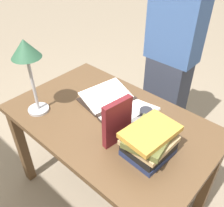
# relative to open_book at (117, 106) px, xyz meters

# --- Properties ---
(ground_plane) EXTENTS (12.00, 12.00, 0.00)m
(ground_plane) POSITION_rel_open_book_xyz_m (-0.03, 0.11, -0.74)
(ground_plane) COLOR gray
(reading_desk) EXTENTS (1.21, 0.76, 0.72)m
(reading_desk) POSITION_rel_open_book_xyz_m (-0.03, 0.11, -0.12)
(reading_desk) COLOR brown
(reading_desk) RESTS_ON ground_plane
(open_book) EXTENTS (0.51, 0.40, 0.06)m
(open_book) POSITION_rel_open_book_xyz_m (0.00, 0.00, 0.00)
(open_book) COLOR black
(open_book) RESTS_ON reading_desk
(book_stack_tall) EXTENTS (0.23, 0.28, 0.17)m
(book_stack_tall) POSITION_rel_open_book_xyz_m (-0.36, 0.17, 0.06)
(book_stack_tall) COLOR #1E284C
(book_stack_tall) RESTS_ON reading_desk
(book_standing_upright) EXTENTS (0.05, 0.17, 0.26)m
(book_standing_upright) POSITION_rel_open_book_xyz_m (-0.18, 0.21, 0.11)
(book_standing_upright) COLOR maroon
(book_standing_upright) RESTS_ON reading_desk
(reading_lamp) EXTENTS (0.16, 0.16, 0.46)m
(reading_lamp) POSITION_rel_open_book_xyz_m (0.34, 0.34, 0.35)
(reading_lamp) COLOR #ADADB2
(reading_lamp) RESTS_ON reading_desk
(coffee_mug) EXTENTS (0.08, 0.10, 0.08)m
(coffee_mug) POSITION_rel_open_book_xyz_m (-0.20, -0.02, 0.02)
(coffee_mug) COLOR #28282D
(coffee_mug) RESTS_ON reading_desk
(person_reader) EXTENTS (0.36, 0.23, 1.75)m
(person_reader) POSITION_rel_open_book_xyz_m (0.00, -0.59, 0.13)
(person_reader) COLOR #2D3342
(person_reader) RESTS_ON ground_plane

